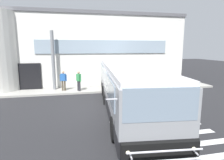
% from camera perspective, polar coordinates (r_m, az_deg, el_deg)
% --- Properties ---
extents(ground_plane, '(80.00, 90.00, 0.02)m').
position_cam_1_polar(ground_plane, '(11.68, -2.09, -8.62)').
color(ground_plane, '#232326').
rests_on(ground_plane, ground).
extents(bay_paint_stripes, '(4.40, 3.96, 0.01)m').
position_cam_1_polar(bay_paint_stripes, '(8.60, 16.96, -16.02)').
color(bay_paint_stripes, silver).
rests_on(bay_paint_stripes, ground).
extents(terminal_building, '(19.86, 13.80, 6.98)m').
position_cam_1_polar(terminal_building, '(22.51, -9.05, 9.23)').
color(terminal_building, silver).
rests_on(terminal_building, ground).
extents(boarding_curb, '(22.06, 2.00, 0.15)m').
position_cam_1_polar(boarding_curb, '(16.24, -5.04, -3.03)').
color(boarding_curb, '#9E9B93').
rests_on(boarding_curb, ground).
extents(entry_support_column, '(0.28, 0.28, 4.97)m').
position_cam_1_polar(entry_support_column, '(16.43, -17.74, 5.73)').
color(entry_support_column, slate).
rests_on(entry_support_column, boarding_curb).
extents(bus_main_foreground, '(4.14, 11.71, 2.70)m').
position_cam_1_polar(bus_main_foreground, '(11.02, 4.68, -2.53)').
color(bus_main_foreground, gray).
rests_on(bus_main_foreground, ground).
extents(passenger_near_column, '(0.56, 0.46, 1.68)m').
position_cam_1_polar(passenger_near_column, '(15.92, -14.77, 0.23)').
color(passenger_near_column, '#4C4233').
rests_on(passenger_near_column, boarding_curb).
extents(passenger_by_doorway, '(0.40, 0.49, 1.68)m').
position_cam_1_polar(passenger_by_doorway, '(15.51, -10.26, 0.02)').
color(passenger_by_doorway, '#2D2D33').
rests_on(passenger_by_doorway, boarding_curb).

